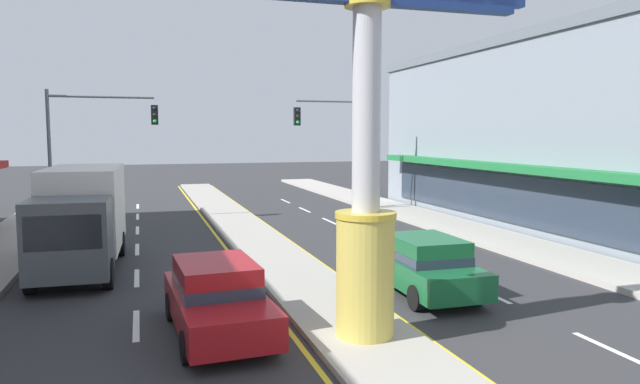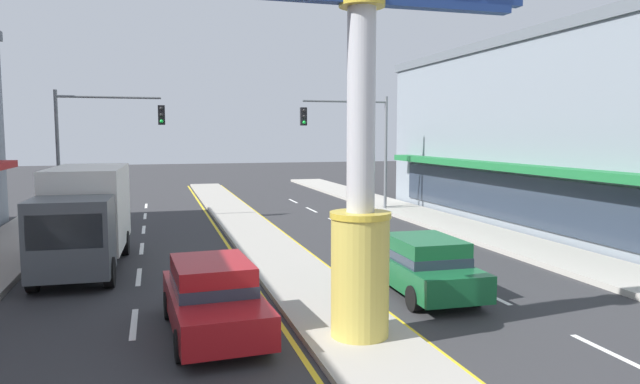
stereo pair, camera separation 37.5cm
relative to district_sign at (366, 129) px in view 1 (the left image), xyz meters
The scene contains 10 objects.
median_strip 12.01m from the district_sign, 90.00° to the left, with size 2.26×52.00×0.14m, color #A39E93.
sidewalk_right 13.62m from the district_sign, 45.53° to the left, with size 2.68×60.00×0.18m, color #ADA89E.
lane_markings 10.78m from the district_sign, 90.00° to the left, with size 9.00×52.00×0.01m.
district_sign is the anchor object (origin of this frame).
storefront_right 18.88m from the district_sign, 34.86° to the left, with size 10.92×23.79×8.41m.
traffic_light_left_side 19.10m from the district_sign, 109.47° to the left, with size 4.86×0.46×6.20m.
traffic_light_right_side 19.37m from the district_sign, 70.81° to the left, with size 4.86×0.46×6.20m.
sedan_near_right_lane 5.28m from the district_sign, 45.34° to the left, with size 1.91×4.34×1.53m.
sedan_near_left_lane 4.68m from the district_sign, 153.91° to the left, with size 2.01×4.39×1.53m.
box_truck_mid_left_lane 10.87m from the district_sign, 124.81° to the left, with size 2.41×6.97×3.12m.
Camera 1 is at (-4.25, -3.79, 4.19)m, focal length 32.41 mm.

